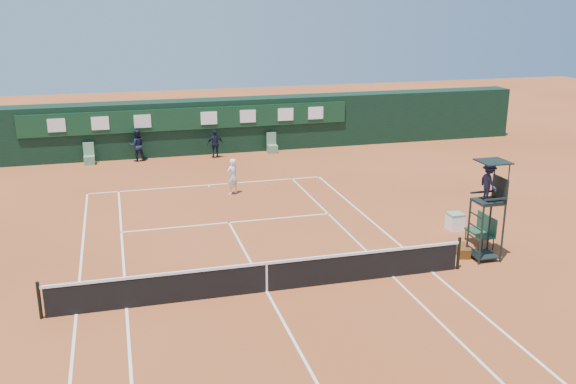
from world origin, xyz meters
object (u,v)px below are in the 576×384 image
object	(u,v)px
player_bench	(483,229)
player	(232,176)
umpire_chair	(489,189)
cooler	(455,221)
tennis_net	(267,276)

from	to	relation	value
player_bench	player	distance (m)	11.29
umpire_chair	cooler	size ratio (longest dim) A/B	5.30
umpire_chair	player_bench	world-z (taller)	umpire_chair
player_bench	player	size ratio (longest dim) A/B	0.73
player	cooler	bearing A→B (deg)	106.96
umpire_chair	player_bench	distance (m)	2.31
umpire_chair	player_bench	bearing A→B (deg)	60.05
tennis_net	cooler	size ratio (longest dim) A/B	20.00
player_bench	cooler	bearing A→B (deg)	94.83
player_bench	cooler	world-z (taller)	player_bench
umpire_chair	player	world-z (taller)	umpire_chair
player_bench	player	xyz separation A→B (m)	(-7.49, 8.45, 0.22)
umpire_chair	player	size ratio (longest dim) A/B	2.09
umpire_chair	cooler	bearing A→B (deg)	79.24
player_bench	player	world-z (taller)	player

